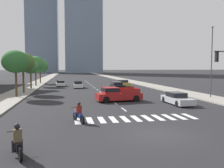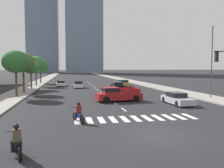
{
  "view_description": "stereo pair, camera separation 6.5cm",
  "coord_description": "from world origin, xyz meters",
  "px_view_note": "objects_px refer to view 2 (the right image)",
  "views": [
    {
      "loc": [
        -5.21,
        -12.88,
        3.94
      ],
      "look_at": [
        0.0,
        14.5,
        2.0
      ],
      "focal_mm": 37.78,
      "sensor_mm": 36.0,
      "label": 1
    },
    {
      "loc": [
        -5.14,
        -12.89,
        3.94
      ],
      "look_at": [
        0.0,
        14.5,
        2.0
      ],
      "focal_mm": 37.78,
      "sensor_mm": 36.0,
      "label": 2
    }
  ],
  "objects_px": {
    "street_tree_third": "(31,67)",
    "sedan_gold_2": "(123,83)",
    "motorcycle_lead": "(16,143)",
    "street_tree_fifth": "(40,66)",
    "motorcycle_trailing": "(78,114)",
    "pickup_truck": "(117,94)",
    "street_tree_nearest": "(16,62)",
    "street_tree_second": "(23,62)",
    "street_tree_fourth": "(36,64)",
    "sedan_white_0": "(61,83)",
    "street_lamp_east": "(212,57)",
    "sedan_white_3": "(78,85)",
    "sedan_black_4": "(117,86)",
    "sedan_silver_1": "(177,99)"
  },
  "relations": [
    {
      "from": "motorcycle_trailing",
      "to": "street_tree_third",
      "type": "xyz_separation_m",
      "value": [
        -7.33,
        28.14,
        3.49
      ]
    },
    {
      "from": "motorcycle_trailing",
      "to": "sedan_gold_2",
      "type": "xyz_separation_m",
      "value": [
        10.77,
        31.07,
        0.04
      ]
    },
    {
      "from": "motorcycle_lead",
      "to": "street_tree_fifth",
      "type": "bearing_deg",
      "value": -14.81
    },
    {
      "from": "motorcycle_lead",
      "to": "street_lamp_east",
      "type": "xyz_separation_m",
      "value": [
        20.31,
        16.31,
        4.69
      ]
    },
    {
      "from": "sedan_white_3",
      "to": "sedan_black_4",
      "type": "relative_size",
      "value": 0.95
    },
    {
      "from": "sedan_silver_1",
      "to": "sedan_white_3",
      "type": "xyz_separation_m",
      "value": [
        -9.55,
        22.61,
        0.01
      ]
    },
    {
      "from": "street_lamp_east",
      "to": "street_tree_fourth",
      "type": "relative_size",
      "value": 1.45
    },
    {
      "from": "sedan_black_4",
      "to": "street_tree_third",
      "type": "height_order",
      "value": "street_tree_third"
    },
    {
      "from": "street_tree_second",
      "to": "sedan_white_3",
      "type": "bearing_deg",
      "value": 44.53
    },
    {
      "from": "street_tree_fourth",
      "to": "street_tree_fifth",
      "type": "distance_m",
      "value": 8.49
    },
    {
      "from": "motorcycle_trailing",
      "to": "street_tree_fourth",
      "type": "bearing_deg",
      "value": -6.15
    },
    {
      "from": "street_tree_second",
      "to": "street_tree_fourth",
      "type": "relative_size",
      "value": 0.98
    },
    {
      "from": "street_tree_fifth",
      "to": "sedan_silver_1",
      "type": "bearing_deg",
      "value": -63.83
    },
    {
      "from": "sedan_black_4",
      "to": "motorcycle_lead",
      "type": "bearing_deg",
      "value": -19.5
    },
    {
      "from": "motorcycle_trailing",
      "to": "street_tree_third",
      "type": "height_order",
      "value": "street_tree_third"
    },
    {
      "from": "sedan_white_0",
      "to": "street_lamp_east",
      "type": "bearing_deg",
      "value": -145.26
    },
    {
      "from": "motorcycle_lead",
      "to": "sedan_white_3",
      "type": "distance_m",
      "value": 35.46
    },
    {
      "from": "sedan_gold_2",
      "to": "street_tree_second",
      "type": "height_order",
      "value": "street_tree_second"
    },
    {
      "from": "motorcycle_trailing",
      "to": "sedan_white_3",
      "type": "xyz_separation_m",
      "value": [
        1.27,
        29.1,
        0.02
      ]
    },
    {
      "from": "sedan_black_4",
      "to": "motorcycle_trailing",
      "type": "bearing_deg",
      "value": -17.86
    },
    {
      "from": "sedan_white_0",
      "to": "sedan_white_3",
      "type": "bearing_deg",
      "value": -150.6
    },
    {
      "from": "pickup_truck",
      "to": "sedan_gold_2",
      "type": "relative_size",
      "value": 1.25
    },
    {
      "from": "sedan_black_4",
      "to": "sedan_white_0",
      "type": "bearing_deg",
      "value": -130.5
    },
    {
      "from": "sedan_silver_1",
      "to": "street_tree_nearest",
      "type": "height_order",
      "value": "street_tree_nearest"
    },
    {
      "from": "sedan_white_3",
      "to": "street_tree_fifth",
      "type": "xyz_separation_m",
      "value": [
        -8.61,
        14.35,
        3.74
      ]
    },
    {
      "from": "sedan_black_4",
      "to": "street_tree_third",
      "type": "relative_size",
      "value": 0.91
    },
    {
      "from": "street_lamp_east",
      "to": "street_tree_second",
      "type": "bearing_deg",
      "value": 157.08
    },
    {
      "from": "street_tree_fifth",
      "to": "sedan_gold_2",
      "type": "bearing_deg",
      "value": -34.37
    },
    {
      "from": "sedan_black_4",
      "to": "street_tree_third",
      "type": "xyz_separation_m",
      "value": [
        -15.6,
        2.78,
        3.46
      ]
    },
    {
      "from": "sedan_black_4",
      "to": "street_tree_nearest",
      "type": "distance_m",
      "value": 18.92
    },
    {
      "from": "sedan_gold_2",
      "to": "sedan_white_3",
      "type": "distance_m",
      "value": 9.7
    },
    {
      "from": "motorcycle_lead",
      "to": "sedan_silver_1",
      "type": "xyz_separation_m",
      "value": [
        13.82,
        12.59,
        0.01
      ]
    },
    {
      "from": "motorcycle_trailing",
      "to": "sedan_gold_2",
      "type": "height_order",
      "value": "motorcycle_trailing"
    },
    {
      "from": "sedan_white_3",
      "to": "street_tree_third",
      "type": "relative_size",
      "value": 0.87
    },
    {
      "from": "pickup_truck",
      "to": "street_lamp_east",
      "type": "distance_m",
      "value": 13.23
    },
    {
      "from": "street_tree_second",
      "to": "motorcycle_trailing",
      "type": "bearing_deg",
      "value": -70.44
    },
    {
      "from": "street_tree_nearest",
      "to": "street_tree_third",
      "type": "xyz_separation_m",
      "value": [
        0.0,
        12.69,
        -0.63
      ]
    },
    {
      "from": "street_tree_third",
      "to": "sedan_gold_2",
      "type": "bearing_deg",
      "value": 9.18
    },
    {
      "from": "pickup_truck",
      "to": "sedan_black_4",
      "type": "distance_m",
      "value": 15.95
    },
    {
      "from": "motorcycle_lead",
      "to": "sedan_silver_1",
      "type": "distance_m",
      "value": 18.7
    },
    {
      "from": "sedan_white_3",
      "to": "sedan_black_4",
      "type": "bearing_deg",
      "value": -116.48
    },
    {
      "from": "street_lamp_east",
      "to": "street_tree_fourth",
      "type": "distance_m",
      "value": 34.94
    },
    {
      "from": "street_tree_nearest",
      "to": "street_tree_fifth",
      "type": "height_order",
      "value": "street_tree_nearest"
    },
    {
      "from": "sedan_gold_2",
      "to": "street_tree_second",
      "type": "bearing_deg",
      "value": -65.56
    },
    {
      "from": "motorcycle_lead",
      "to": "sedan_white_0",
      "type": "distance_m",
      "value": 40.51
    },
    {
      "from": "sedan_silver_1",
      "to": "street_tree_nearest",
      "type": "xyz_separation_m",
      "value": [
        -18.16,
        8.96,
        4.11
      ]
    },
    {
      "from": "sedan_gold_2",
      "to": "motorcycle_trailing",
      "type": "bearing_deg",
      "value": -24.63
    },
    {
      "from": "sedan_white_0",
      "to": "street_tree_nearest",
      "type": "height_order",
      "value": "street_tree_nearest"
    },
    {
      "from": "street_tree_second",
      "to": "street_tree_fifth",
      "type": "height_order",
      "value": "street_tree_second"
    },
    {
      "from": "street_lamp_east",
      "to": "street_tree_nearest",
      "type": "xyz_separation_m",
      "value": [
        -24.65,
        5.24,
        -0.58
      ]
    }
  ]
}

